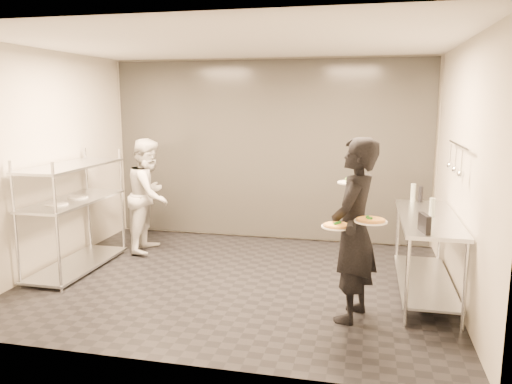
% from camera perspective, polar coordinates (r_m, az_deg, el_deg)
% --- Properties ---
extents(room_shell, '(5.00, 4.00, 2.80)m').
position_cam_1_polar(room_shell, '(6.97, 0.14, 4.14)').
color(room_shell, black).
rests_on(room_shell, ground).
extents(pass_rack, '(0.60, 1.60, 1.50)m').
position_cam_1_polar(pass_rack, '(6.82, -20.08, -2.02)').
color(pass_rack, silver).
rests_on(pass_rack, ground).
extents(prep_counter, '(0.60, 1.80, 0.92)m').
position_cam_1_polar(prep_counter, '(5.84, 18.94, -5.43)').
color(prep_counter, silver).
rests_on(prep_counter, ground).
extents(utensil_rail, '(0.07, 1.20, 0.31)m').
position_cam_1_polar(utensil_rail, '(5.70, 21.96, 3.45)').
color(utensil_rail, silver).
rests_on(utensil_rail, room_shell).
extents(waiter, '(0.60, 0.76, 1.82)m').
position_cam_1_polar(waiter, '(4.98, 11.10, -4.33)').
color(waiter, black).
rests_on(waiter, ground).
extents(chef, '(0.67, 0.84, 1.63)m').
position_cam_1_polar(chef, '(7.36, -12.10, -0.36)').
color(chef, beige).
rests_on(chef, ground).
extents(pizza_plate_near, '(0.29, 0.29, 0.05)m').
position_cam_1_polar(pizza_plate_near, '(4.75, 9.19, -3.82)').
color(pizza_plate_near, white).
rests_on(pizza_plate_near, waiter).
extents(pizza_plate_far, '(0.30, 0.30, 0.05)m').
position_cam_1_polar(pizza_plate_far, '(4.72, 12.97, -3.17)').
color(pizza_plate_far, white).
rests_on(pizza_plate_far, waiter).
extents(salad_plate, '(0.29, 0.29, 0.07)m').
position_cam_1_polar(salad_plate, '(5.19, 10.86, 1.25)').
color(salad_plate, white).
rests_on(salad_plate, waiter).
extents(pos_monitor, '(0.10, 0.25, 0.18)m').
position_cam_1_polar(pos_monitor, '(5.04, 18.69, -3.40)').
color(pos_monitor, black).
rests_on(pos_monitor, prep_counter).
extents(bottle_green, '(0.06, 0.06, 0.23)m').
position_cam_1_polar(bottle_green, '(6.51, 17.52, -0.06)').
color(bottle_green, gray).
rests_on(bottle_green, prep_counter).
extents(bottle_clear, '(0.06, 0.06, 0.21)m').
position_cam_1_polar(bottle_clear, '(5.71, 19.50, -1.69)').
color(bottle_clear, gray).
rests_on(bottle_clear, prep_counter).
extents(bottle_dark, '(0.06, 0.06, 0.20)m').
position_cam_1_polar(bottle_dark, '(6.52, 18.30, -0.23)').
color(bottle_dark, black).
rests_on(bottle_dark, prep_counter).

